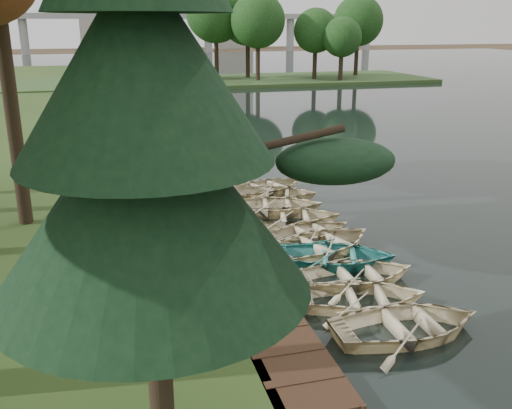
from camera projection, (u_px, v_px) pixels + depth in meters
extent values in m
plane|color=#3D2F1D|center=(277.00, 250.00, 17.66)|extent=(300.00, 300.00, 0.00)
cube|color=#362215|center=(226.00, 250.00, 17.22)|extent=(1.60, 16.00, 0.30)
cube|color=#2F4A21|center=(216.00, 81.00, 65.56)|extent=(50.00, 14.00, 0.45)
cylinder|color=black|center=(62.00, 60.00, 60.65)|extent=(0.50, 0.50, 4.80)
sphere|color=#1C4216|center=(59.00, 25.00, 59.55)|extent=(5.60, 5.60, 5.60)
cylinder|color=black|center=(126.00, 59.00, 62.29)|extent=(0.50, 0.50, 4.80)
sphere|color=#1C4216|center=(124.00, 25.00, 61.19)|extent=(5.60, 5.60, 5.60)
cylinder|color=black|center=(187.00, 58.00, 63.93)|extent=(0.50, 0.50, 4.80)
sphere|color=#1C4216|center=(185.00, 25.00, 62.83)|extent=(5.60, 5.60, 5.60)
cylinder|color=black|center=(244.00, 57.00, 65.58)|extent=(0.50, 0.50, 4.80)
sphere|color=#1C4216|center=(244.00, 25.00, 64.48)|extent=(5.60, 5.60, 5.60)
cylinder|color=black|center=(299.00, 57.00, 67.22)|extent=(0.50, 0.50, 4.80)
sphere|color=#1C4216|center=(300.00, 25.00, 66.12)|extent=(5.60, 5.60, 5.60)
cylinder|color=black|center=(351.00, 56.00, 68.87)|extent=(0.50, 0.50, 4.80)
sphere|color=#1C4216|center=(353.00, 25.00, 67.77)|extent=(5.60, 5.60, 5.60)
cube|color=#A5A5A0|center=(164.00, 16.00, 128.06)|extent=(90.00, 4.00, 1.20)
cylinder|color=#A5A5A0|center=(24.00, 35.00, 121.88)|extent=(1.80, 1.80, 8.00)
cylinder|color=#A5A5A0|center=(120.00, 35.00, 126.82)|extent=(1.80, 1.80, 8.00)
cylinder|color=#A5A5A0|center=(208.00, 34.00, 131.75)|extent=(1.80, 1.80, 8.00)
cylinder|color=#A5A5A0|center=(290.00, 34.00, 136.68)|extent=(1.80, 1.80, 8.00)
cylinder|color=#A5A5A0|center=(367.00, 34.00, 141.61)|extent=(1.80, 1.80, 8.00)
cube|color=#A5A5A0|center=(231.00, 13.00, 151.08)|extent=(10.00, 8.00, 18.00)
cube|color=#A5A5A0|center=(96.00, 25.00, 147.97)|extent=(8.00, 8.00, 12.00)
imported|color=beige|center=(408.00, 321.00, 12.61)|extent=(3.53, 2.54, 0.72)
imported|color=beige|center=(361.00, 294.00, 13.96)|extent=(3.63, 2.91, 0.67)
imported|color=beige|center=(355.00, 272.00, 15.16)|extent=(3.38, 2.44, 0.69)
imported|color=teal|center=(333.00, 254.00, 16.29)|extent=(4.24, 3.62, 0.74)
imported|color=beige|center=(322.00, 241.00, 17.15)|extent=(4.43, 3.79, 0.78)
imported|color=beige|center=(311.00, 229.00, 18.34)|extent=(3.47, 2.85, 0.63)
imported|color=beige|center=(290.00, 215.00, 19.60)|extent=(4.00, 3.24, 0.73)
imported|color=beige|center=(272.00, 204.00, 20.72)|extent=(4.17, 3.36, 0.77)
imported|color=beige|center=(272.00, 192.00, 22.26)|extent=(4.11, 3.50, 0.72)
imported|color=beige|center=(266.00, 185.00, 23.07)|extent=(4.33, 3.74, 0.75)
imported|color=beige|center=(127.00, 190.00, 21.68)|extent=(4.07, 3.66, 0.69)
cylinder|color=black|center=(5.00, 56.00, 17.51)|extent=(0.46, 0.46, 10.89)
cylinder|color=black|center=(161.00, 386.00, 7.37)|extent=(0.32, 0.32, 3.88)
cone|color=black|center=(149.00, 187.00, 6.55)|extent=(3.80, 3.80, 2.60)
cone|color=black|center=(141.00, 59.00, 6.12)|extent=(2.90, 2.90, 2.25)
cone|color=#3F661E|center=(110.00, 270.00, 14.29)|extent=(0.60, 0.60, 1.02)
cone|color=#3F661E|center=(166.00, 217.00, 18.02)|extent=(0.60, 0.60, 1.10)
cone|color=#3F661E|center=(139.00, 177.00, 23.00)|extent=(0.60, 0.60, 0.90)
cone|color=#3F661E|center=(133.00, 169.00, 24.16)|extent=(0.60, 0.60, 1.02)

